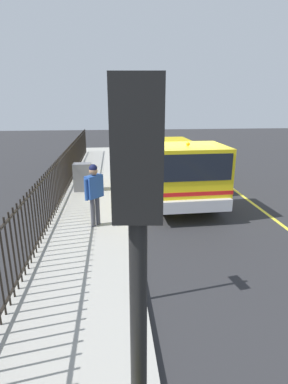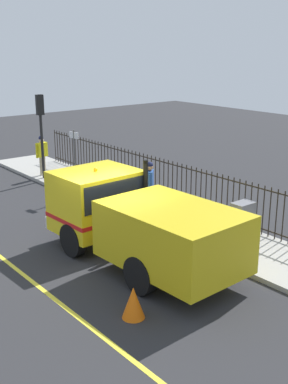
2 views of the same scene
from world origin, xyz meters
name	(u,v)px [view 2 (image 2 of 2)]	position (x,y,z in m)	size (l,w,h in m)	color
ground_plane	(112,256)	(0.00, 0.00, 0.00)	(57.05, 57.05, 0.00)	#2B2B2D
sidewalk_slab	(194,228)	(3.26, 0.00, 0.07)	(2.52, 25.93, 0.13)	#A3A099
lane_marking	(32,281)	(-2.47, 0.00, 0.00)	(0.12, 23.34, 0.01)	yellow
work_truck	(131,217)	(0.27, -0.58, 1.29)	(2.54, 6.17, 2.61)	yellow
worker_standing	(150,181)	(3.07, 2.01, 1.23)	(0.52, 0.52, 1.79)	#264C99
pedestrian_distant	(42,151)	(2.58, 8.93, 1.22)	(0.64, 0.32, 1.77)	yellow
iron_fence	(219,196)	(4.38, 0.00, 0.93)	(0.04, 22.08, 1.57)	black
traffic_light_near	(41,119)	(2.36, 8.45, 2.71)	(0.32, 0.24, 3.61)	black
utility_cabinet	(242,220)	(3.74, -1.57, 0.68)	(0.69, 0.46, 1.10)	slate
traffic_cone	(133,302)	(-1.51, -2.97, 0.37)	(0.51, 0.51, 0.73)	orange
street_sign	(75,155)	(2.13, 5.37, 1.71)	(0.11, 0.50, 2.55)	#4C4C4C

